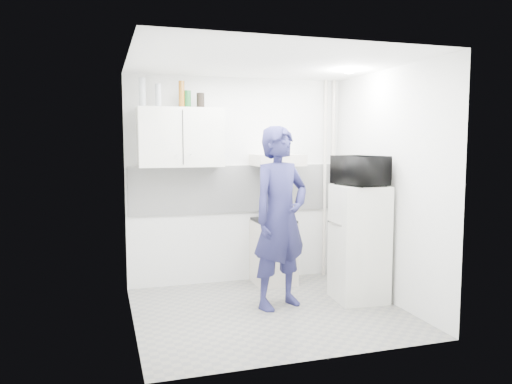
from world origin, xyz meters
name	(u,v)px	position (x,y,z in m)	size (l,w,h in m)	color
floor	(269,311)	(0.00, 0.00, 0.00)	(2.80, 2.80, 0.00)	gray
ceiling	(270,62)	(0.00, 0.00, 2.60)	(2.80, 2.80, 0.00)	white
wall_back	(238,181)	(0.00, 1.25, 1.30)	(2.80, 2.80, 0.00)	white
wall_left	(131,194)	(-1.40, 0.00, 1.30)	(2.60, 2.60, 0.00)	white
wall_right	(387,186)	(1.40, 0.00, 1.30)	(2.60, 2.60, 0.00)	white
person	(280,218)	(0.17, 0.12, 0.98)	(0.72, 0.47, 1.97)	#21224E
stove	(273,252)	(0.40, 1.00, 0.40)	(0.50, 0.50, 0.80)	beige
fridge	(359,243)	(1.10, 0.07, 0.66)	(0.54, 0.54, 1.31)	white
stove_top	(274,220)	(0.40, 1.00, 0.81)	(0.48, 0.48, 0.03)	black
saucepan	(269,215)	(0.37, 1.08, 0.87)	(0.17, 0.17, 0.09)	silver
microwave	(361,171)	(1.10, 0.07, 1.48)	(0.41, 0.60, 0.33)	black
bottle_a	(142,92)	(-1.19, 1.07, 2.37)	(0.08, 0.08, 0.33)	#B2B7BC
bottle_b	(158,96)	(-1.00, 1.07, 2.33)	(0.07, 0.07, 0.27)	#B2B7BC
bottle_d	(182,94)	(-0.73, 1.07, 2.36)	(0.07, 0.07, 0.31)	brown
canister_a	(188,99)	(-0.66, 1.07, 2.30)	(0.08, 0.08, 0.20)	#144C1E
canister_b	(200,101)	(-0.51, 1.07, 2.29)	(0.09, 0.09, 0.18)	black
upper_cabinet	(181,137)	(-0.75, 1.07, 1.85)	(1.00, 0.35, 0.70)	white
range_hood	(278,160)	(0.45, 1.00, 1.57)	(0.60, 0.50, 0.14)	beige
backsplash	(238,189)	(0.00, 1.24, 1.20)	(2.74, 0.03, 0.60)	white
pipe_a	(333,179)	(1.30, 1.17, 1.30)	(0.05, 0.05, 2.60)	beige
pipe_b	(325,179)	(1.18, 1.17, 1.30)	(0.04, 0.04, 2.60)	beige
ceiling_spot_fixture	(349,72)	(1.00, 0.20, 2.57)	(0.10, 0.10, 0.02)	white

